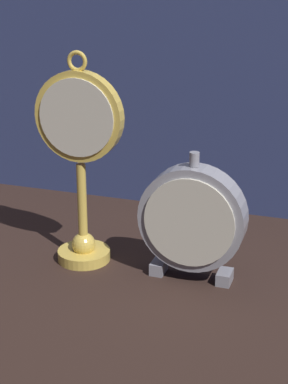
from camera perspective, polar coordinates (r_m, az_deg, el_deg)
The scene contains 4 objects.
ground_plane at distance 0.92m, azimuth -1.63°, elevation -8.22°, with size 4.00×4.00×0.00m, color black.
fabric_backdrop_drape at distance 1.13m, azimuth 4.20°, elevation 14.99°, with size 1.79×0.01×0.67m, color navy.
pocket_watch_on_stand at distance 0.94m, azimuth -5.68°, elevation 2.86°, with size 0.13×0.08×0.32m.
mantel_clock_silver at distance 0.90m, azimuth 4.32°, elevation -2.43°, with size 0.15×0.04×0.19m.
Camera 1 is at (0.29, -0.76, 0.44)m, focal length 60.00 mm.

